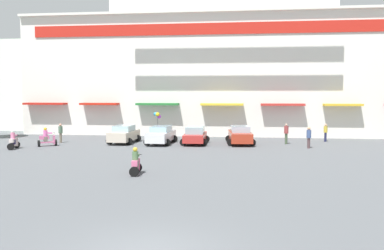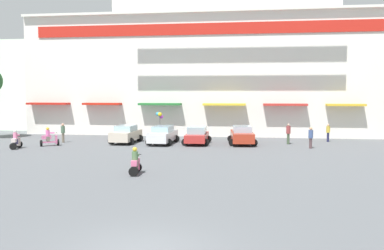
% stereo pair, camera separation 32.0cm
% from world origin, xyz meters
% --- Properties ---
extents(ground_plane, '(128.00, 128.00, 0.00)m').
position_xyz_m(ground_plane, '(0.00, 13.00, 0.00)').
color(ground_plane, '#585B5F').
extents(colonial_building, '(40.60, 16.33, 21.36)m').
position_xyz_m(colonial_building, '(-0.00, 35.91, 9.04)').
color(colonial_building, white).
rests_on(colonial_building, ground).
extents(flank_building_left, '(10.40, 11.05, 10.25)m').
position_xyz_m(flank_building_left, '(-26.26, 38.89, 5.13)').
color(flank_building_left, white).
rests_on(flank_building_left, ground).
extents(parked_car_0, '(2.36, 4.10, 1.53)m').
position_xyz_m(parked_car_0, '(-7.75, 23.92, 0.77)').
color(parked_car_0, beige).
rests_on(parked_car_0, ground).
extents(parked_car_1, '(2.36, 4.52, 1.51)m').
position_xyz_m(parked_car_1, '(-4.49, 23.82, 0.77)').
color(parked_car_1, silver).
rests_on(parked_car_1, ground).
extents(parked_car_2, '(2.33, 4.02, 1.47)m').
position_xyz_m(parked_car_2, '(-1.61, 24.02, 0.74)').
color(parked_car_2, '#B42D2A').
rests_on(parked_car_2, ground).
extents(parked_car_3, '(2.61, 4.54, 1.54)m').
position_xyz_m(parked_car_3, '(2.13, 24.52, 0.78)').
color(parked_car_3, '#AA331F').
rests_on(parked_car_3, ground).
extents(scooter_rider_2, '(0.69, 1.42, 1.49)m').
position_xyz_m(scooter_rider_2, '(-3.15, 10.59, 0.61)').
color(scooter_rider_2, black).
rests_on(scooter_rider_2, ground).
extents(scooter_rider_3, '(0.80, 1.51, 1.49)m').
position_xyz_m(scooter_rider_3, '(-15.08, 19.16, 0.62)').
color(scooter_rider_3, black).
rests_on(scooter_rider_3, ground).
extents(scooter_rider_5, '(1.49, 1.25, 1.53)m').
position_xyz_m(scooter_rider_5, '(-13.33, 21.11, 0.64)').
color(scooter_rider_5, black).
rests_on(scooter_rider_5, ground).
extents(pedestrian_0, '(0.47, 0.47, 1.68)m').
position_xyz_m(pedestrian_0, '(7.47, 22.56, 0.95)').
color(pedestrian_0, '#513B3D').
rests_on(pedestrian_0, ground).
extents(pedestrian_1, '(0.45, 0.45, 1.67)m').
position_xyz_m(pedestrian_1, '(-13.25, 23.47, 0.95)').
color(pedestrian_1, '#6D6352').
rests_on(pedestrian_1, ground).
extents(pedestrian_2, '(0.36, 0.36, 1.74)m').
position_xyz_m(pedestrian_2, '(5.98, 25.04, 0.99)').
color(pedestrian_2, '#43533B').
rests_on(pedestrian_2, ground).
extents(pedestrian_3, '(0.36, 0.36, 1.59)m').
position_xyz_m(pedestrian_3, '(9.58, 27.30, 0.91)').
color(pedestrian_3, '#212346').
rests_on(pedestrian_3, ground).
extents(balloon_vendor_cart, '(1.06, 1.06, 2.48)m').
position_xyz_m(balloon_vendor_cart, '(-5.65, 27.93, 0.95)').
color(balloon_vendor_cart, '#9B794C').
rests_on(balloon_vendor_cart, ground).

